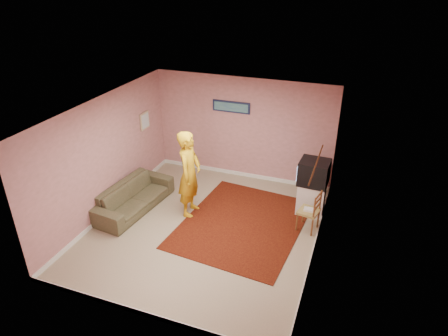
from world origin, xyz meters
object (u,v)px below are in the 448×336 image
(chair_b, at_px, (309,207))
(person, at_px, (189,174))
(chair_a, at_px, (317,175))
(crt_tv, at_px, (314,172))
(tv_cabinet, at_px, (311,198))
(sofa, at_px, (134,197))

(chair_b, height_order, person, person)
(chair_a, bearing_deg, crt_tv, -91.62)
(crt_tv, bearing_deg, chair_b, -82.16)
(tv_cabinet, xyz_separation_m, sofa, (-3.75, -1.22, -0.06))
(tv_cabinet, xyz_separation_m, crt_tv, (-0.01, 0.00, 0.63))
(tv_cabinet, distance_m, person, 2.72)
(tv_cabinet, height_order, chair_a, chair_a)
(crt_tv, distance_m, chair_a, 0.94)
(chair_b, xyz_separation_m, person, (-2.54, -0.24, 0.41))
(tv_cabinet, relative_size, person, 0.38)
(tv_cabinet, bearing_deg, crt_tv, 176.89)
(crt_tv, bearing_deg, sofa, -158.86)
(person, bearing_deg, chair_a, -58.38)
(tv_cabinet, height_order, sofa, tv_cabinet)
(sofa, bearing_deg, crt_tv, -65.41)
(chair_a, bearing_deg, tv_cabinet, -91.18)
(tv_cabinet, xyz_separation_m, person, (-2.49, -0.92, 0.60))
(chair_a, height_order, sofa, chair_a)
(chair_a, height_order, person, person)
(crt_tv, xyz_separation_m, person, (-2.48, -0.92, -0.03))
(chair_b, bearing_deg, crt_tv, -163.21)
(crt_tv, distance_m, chair_b, 0.81)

